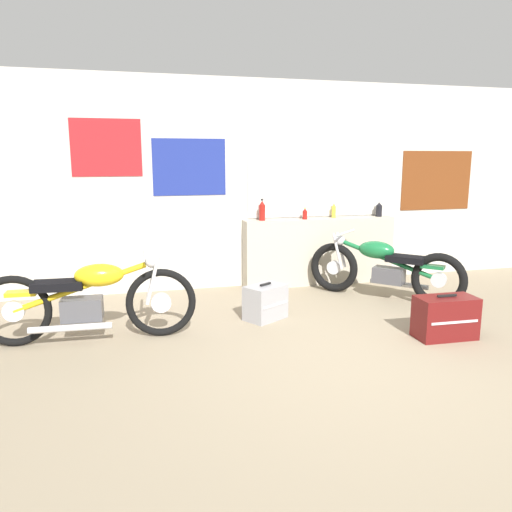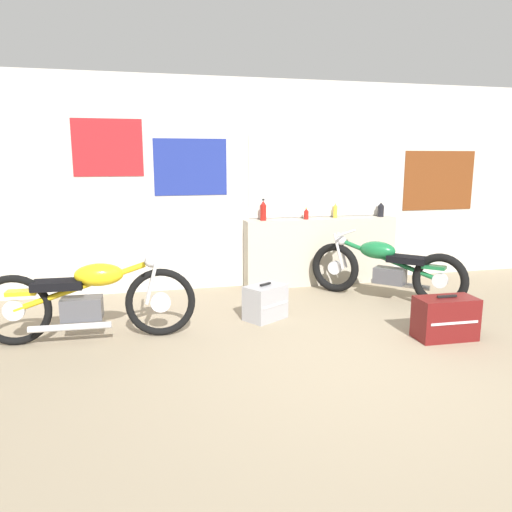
# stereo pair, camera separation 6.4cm
# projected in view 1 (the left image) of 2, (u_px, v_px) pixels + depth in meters

# --- Properties ---
(ground_plane) EXTENTS (24.00, 24.00, 0.00)m
(ground_plane) POSITION_uv_depth(u_px,v_px,m) (365.00, 371.00, 4.19)
(ground_plane) COLOR gray
(wall_back) EXTENTS (10.00, 0.07, 2.80)m
(wall_back) POSITION_uv_depth(u_px,v_px,m) (266.00, 184.00, 6.86)
(wall_back) COLOR beige
(wall_back) RESTS_ON ground_plane
(sill_counter) EXTENTS (2.17, 0.28, 0.93)m
(sill_counter) POSITION_uv_depth(u_px,v_px,m) (319.00, 251.00, 7.06)
(sill_counter) COLOR #B7AD99
(sill_counter) RESTS_ON ground_plane
(bottle_leftmost) EXTENTS (0.08, 0.08, 0.29)m
(bottle_leftmost) POSITION_uv_depth(u_px,v_px,m) (262.00, 211.00, 6.74)
(bottle_leftmost) COLOR maroon
(bottle_leftmost) RESTS_ON sill_counter
(bottle_left_center) EXTENTS (0.07, 0.07, 0.16)m
(bottle_left_center) POSITION_uv_depth(u_px,v_px,m) (305.00, 214.00, 6.89)
(bottle_left_center) COLOR maroon
(bottle_left_center) RESTS_ON sill_counter
(bottle_center) EXTENTS (0.06, 0.06, 0.22)m
(bottle_center) POSITION_uv_depth(u_px,v_px,m) (334.00, 211.00, 7.05)
(bottle_center) COLOR gold
(bottle_center) RESTS_ON sill_counter
(bottle_right_center) EXTENTS (0.09, 0.09, 0.22)m
(bottle_right_center) POSITION_uv_depth(u_px,v_px,m) (379.00, 210.00, 7.20)
(bottle_right_center) COLOR black
(bottle_right_center) RESTS_ON sill_counter
(motorcycle_green) EXTENTS (1.46, 1.51, 0.82)m
(motorcycle_green) POSITION_uv_depth(u_px,v_px,m) (384.00, 268.00, 6.29)
(motorcycle_green) COLOR black
(motorcycle_green) RESTS_ON ground_plane
(motorcycle_yellow) EXTENTS (2.06, 0.64, 0.89)m
(motorcycle_yellow) POSITION_uv_depth(u_px,v_px,m) (89.00, 299.00, 4.81)
(motorcycle_yellow) COLOR black
(motorcycle_yellow) RESTS_ON ground_plane
(hard_case_darkred) EXTENTS (0.60, 0.33, 0.44)m
(hard_case_darkred) POSITION_uv_depth(u_px,v_px,m) (445.00, 317.00, 4.94)
(hard_case_darkred) COLOR maroon
(hard_case_darkred) RESTS_ON ground_plane
(hard_case_silver) EXTENTS (0.53, 0.48, 0.41)m
(hard_case_silver) POSITION_uv_depth(u_px,v_px,m) (265.00, 302.00, 5.52)
(hard_case_silver) COLOR #9E9EA3
(hard_case_silver) RESTS_ON ground_plane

